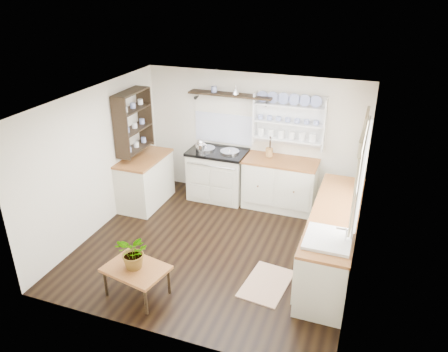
% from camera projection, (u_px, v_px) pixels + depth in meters
% --- Properties ---
extents(floor, '(4.00, 3.80, 0.01)m').
position_uv_depth(floor, '(216.00, 247.00, 6.72)').
color(floor, black).
rests_on(floor, ground).
extents(wall_back, '(4.00, 0.02, 2.30)m').
position_uv_depth(wall_back, '(253.00, 137.00, 7.85)').
color(wall_back, silver).
rests_on(wall_back, ground).
extents(wall_right, '(0.02, 3.80, 2.30)m').
position_uv_depth(wall_right, '(360.00, 202.00, 5.61)').
color(wall_right, silver).
rests_on(wall_right, ground).
extents(wall_left, '(0.02, 3.80, 2.30)m').
position_uv_depth(wall_left, '(97.00, 161.00, 6.85)').
color(wall_left, silver).
rests_on(wall_left, ground).
extents(ceiling, '(4.00, 3.80, 0.01)m').
position_uv_depth(ceiling, '(215.00, 101.00, 5.75)').
color(ceiling, white).
rests_on(ceiling, wall_back).
extents(window, '(0.08, 1.55, 1.22)m').
position_uv_depth(window, '(361.00, 168.00, 5.58)').
color(window, white).
rests_on(window, wall_right).
extents(aga_cooker, '(1.04, 0.72, 0.96)m').
position_uv_depth(aga_cooker, '(218.00, 174.00, 8.03)').
color(aga_cooker, beige).
rests_on(aga_cooker, floor).
extents(back_cabinets, '(1.27, 0.63, 0.90)m').
position_uv_depth(back_cabinets, '(280.00, 183.00, 7.70)').
color(back_cabinets, beige).
rests_on(back_cabinets, floor).
extents(right_cabinets, '(0.62, 2.43, 0.90)m').
position_uv_depth(right_cabinets, '(332.00, 239.00, 6.08)').
color(right_cabinets, beige).
rests_on(right_cabinets, floor).
extents(belfast_sink, '(0.55, 0.60, 0.45)m').
position_uv_depth(belfast_sink, '(327.00, 247.00, 5.30)').
color(belfast_sink, white).
rests_on(belfast_sink, right_cabinets).
extents(left_cabinets, '(0.62, 1.13, 0.90)m').
position_uv_depth(left_cabinets, '(145.00, 180.00, 7.82)').
color(left_cabinets, beige).
rests_on(left_cabinets, floor).
extents(plate_rack, '(1.20, 0.22, 0.90)m').
position_uv_depth(plate_rack, '(290.00, 120.00, 7.45)').
color(plate_rack, white).
rests_on(plate_rack, wall_back).
extents(high_shelf, '(1.50, 0.29, 0.16)m').
position_uv_depth(high_shelf, '(230.00, 95.00, 7.55)').
color(high_shelf, black).
rests_on(high_shelf, wall_back).
extents(left_shelving, '(0.28, 0.80, 1.05)m').
position_uv_depth(left_shelving, '(133.00, 121.00, 7.40)').
color(left_shelving, black).
rests_on(left_shelving, wall_left).
extents(kettle, '(0.18, 0.18, 0.22)m').
position_uv_depth(kettle, '(201.00, 145.00, 7.78)').
color(kettle, silver).
rests_on(kettle, aga_cooker).
extents(utensil_crock, '(0.13, 0.13, 0.15)m').
position_uv_depth(utensil_crock, '(269.00, 152.00, 7.62)').
color(utensil_crock, '#A4733C').
rests_on(utensil_crock, back_cabinets).
extents(center_table, '(0.87, 0.70, 0.42)m').
position_uv_depth(center_table, '(136.00, 271.00, 5.57)').
color(center_table, brown).
rests_on(center_table, floor).
extents(potted_plant, '(0.51, 0.47, 0.47)m').
position_uv_depth(potted_plant, '(134.00, 252.00, 5.45)').
color(potted_plant, '#3F7233').
rests_on(potted_plant, center_table).
extents(floor_rug, '(0.64, 0.91, 0.02)m').
position_uv_depth(floor_rug, '(266.00, 283.00, 5.91)').
color(floor_rug, '#977258').
rests_on(floor_rug, floor).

